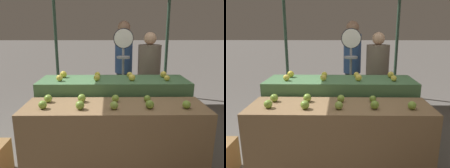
{
  "view_description": "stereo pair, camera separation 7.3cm",
  "coord_description": "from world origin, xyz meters",
  "views": [
    {
      "loc": [
        -0.05,
        -2.13,
        1.58
      ],
      "look_at": [
        -0.02,
        0.3,
        0.97
      ],
      "focal_mm": 35.0,
      "sensor_mm": 36.0,
      "label": 1
    },
    {
      "loc": [
        0.02,
        -2.13,
        1.58
      ],
      "look_at": [
        -0.02,
        0.3,
        0.97
      ],
      "focal_mm": 35.0,
      "sensor_mm": 36.0,
      "label": 2
    }
  ],
  "objects": [
    {
      "name": "display_counter_front",
      "position": [
        0.0,
        0.0,
        0.41
      ],
      "size": [
        1.88,
        0.55,
        0.82
      ],
      "primitive_type": "cube",
      "color": "olive",
      "rests_on": "ground_plane"
    },
    {
      "name": "display_counter_back",
      "position": [
        0.0,
        0.6,
        0.48
      ],
      "size": [
        1.88,
        0.55,
        0.96
      ],
      "primitive_type": "cube",
      "color": "#4C7A4C",
      "rests_on": "ground_plane"
    },
    {
      "name": "apple_front_0",
      "position": [
        -0.71,
        -0.1,
        0.86
      ],
      "size": [
        0.08,
        0.08,
        0.08
      ],
      "primitive_type": "sphere",
      "color": "#7AA338",
      "rests_on": "display_counter_front"
    },
    {
      "name": "apple_front_1",
      "position": [
        -0.34,
        -0.12,
        0.86
      ],
      "size": [
        0.09,
        0.09,
        0.09
      ],
      "primitive_type": "sphere",
      "color": "#7AA338",
      "rests_on": "display_counter_front"
    },
    {
      "name": "apple_front_2",
      "position": [
        -0.01,
        -0.12,
        0.86
      ],
      "size": [
        0.08,
        0.08,
        0.08
      ],
      "primitive_type": "sphere",
      "color": "#8EB247",
      "rests_on": "display_counter_front"
    },
    {
      "name": "apple_front_3",
      "position": [
        0.34,
        -0.1,
        0.86
      ],
      "size": [
        0.09,
        0.09,
        0.09
      ],
      "primitive_type": "sphere",
      "color": "#7AA338",
      "rests_on": "display_counter_front"
    },
    {
      "name": "apple_front_4",
      "position": [
        0.71,
        -0.11,
        0.86
      ],
      "size": [
        0.08,
        0.08,
        0.08
      ],
      "primitive_type": "sphere",
      "color": "#84AD3D",
      "rests_on": "display_counter_front"
    },
    {
      "name": "apple_front_5",
      "position": [
        -0.71,
        0.1,
        0.86
      ],
      "size": [
        0.08,
        0.08,
        0.08
      ],
      "primitive_type": "sphere",
      "color": "#84AD3D",
      "rests_on": "display_counter_front"
    },
    {
      "name": "apple_front_6",
      "position": [
        -0.35,
        0.11,
        0.86
      ],
      "size": [
        0.09,
        0.09,
        0.09
      ],
      "primitive_type": "sphere",
      "color": "#7AA338",
      "rests_on": "display_counter_front"
    },
    {
      "name": "apple_front_7",
      "position": [
        0.01,
        0.1,
        0.86
      ],
      "size": [
        0.08,
        0.08,
        0.08
      ],
      "primitive_type": "sphere",
      "color": "#84AD3D",
      "rests_on": "display_counter_front"
    },
    {
      "name": "apple_front_8",
      "position": [
        0.35,
        0.1,
        0.86
      ],
      "size": [
        0.07,
        0.07,
        0.07
      ],
      "primitive_type": "sphere",
      "color": "#7AA338",
      "rests_on": "display_counter_front"
    },
    {
      "name": "apple_back_0",
      "position": [
        -0.67,
        0.5,
        1.0
      ],
      "size": [
        0.08,
        0.08,
        0.08
      ],
      "primitive_type": "sphere",
      "color": "yellow",
      "rests_on": "display_counter_back"
    },
    {
      "name": "apple_back_1",
      "position": [
        -0.21,
        0.5,
        1.0
      ],
      "size": [
        0.08,
        0.08,
        0.08
      ],
      "primitive_type": "sphere",
      "color": "gold",
      "rests_on": "display_counter_back"
    },
    {
      "name": "apple_back_2",
      "position": [
        0.22,
        0.5,
        1.0
      ],
      "size": [
        0.08,
        0.08,
        0.08
      ],
      "primitive_type": "sphere",
      "color": "yellow",
      "rests_on": "display_counter_back"
    },
    {
      "name": "apple_back_3",
      "position": [
        0.66,
        0.5,
        0.99
      ],
      "size": [
        0.07,
        0.07,
        0.07
      ],
      "primitive_type": "sphere",
      "color": "yellow",
      "rests_on": "display_counter_back"
    },
    {
      "name": "apple_back_4",
      "position": [
        -0.66,
        0.71,
        1.0
      ],
      "size": [
        0.09,
        0.09,
        0.09
      ],
      "primitive_type": "sphere",
      "color": "gold",
      "rests_on": "display_counter_back"
    },
    {
      "name": "apple_back_5",
      "position": [
        -0.21,
        0.71,
        0.99
      ],
      "size": [
        0.07,
        0.07,
        0.07
      ],
      "primitive_type": "sphere",
      "color": "gold",
      "rests_on": "display_counter_back"
    },
    {
      "name": "apple_back_6",
      "position": [
        0.21,
        0.71,
        0.99
      ],
      "size": [
        0.07,
        0.07,
        0.07
      ],
      "primitive_type": "sphere",
      "color": "yellow",
      "rests_on": "display_counter_back"
    },
    {
      "name": "apple_back_7",
      "position": [
        0.66,
        0.7,
        1.0
      ],
      "size": [
        0.08,
        0.08,
        0.08
      ],
      "primitive_type": "sphere",
      "color": "yellow",
      "rests_on": "display_counter_back"
    },
    {
      "name": "produce_scale",
      "position": [
        0.16,
        1.15,
        1.17
      ],
      "size": [
        0.3,
        0.2,
        1.6
      ],
      "color": "#99999E",
      "rests_on": "ground_plane"
    },
    {
      "name": "person_vendor_at_scale",
      "position": [
        0.6,
        1.43,
        0.88
      ],
      "size": [
        0.48,
        0.48,
        1.54
      ],
      "rotation": [
        0.0,
        0.0,
        3.53
      ],
      "color": "#2D2D38",
      "rests_on": "ground_plane"
    },
    {
      "name": "person_customer_left",
      "position": [
        0.21,
        1.86,
        1.01
      ],
      "size": [
        0.36,
        0.36,
        1.72
      ],
      "rotation": [
        0.0,
        0.0,
        3.3
      ],
      "color": "#2D2D38",
      "rests_on": "ground_plane"
    }
  ]
}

